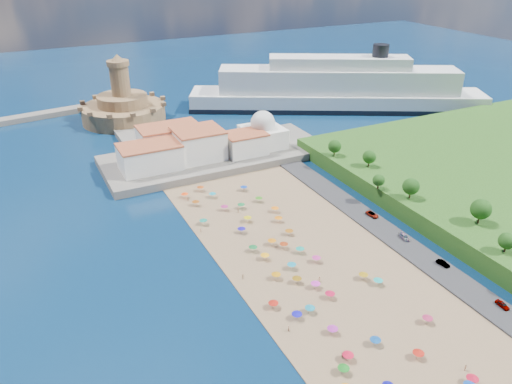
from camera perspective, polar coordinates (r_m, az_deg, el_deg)
ground at (r=141.37m, az=3.09°, el=-7.32°), size 700.00×700.00×0.00m
terrace at (r=202.88m, az=-4.54°, el=4.15°), size 90.00×36.00×3.00m
jetty at (r=228.23m, az=-13.07°, el=6.06°), size 18.00×70.00×2.40m
waterfront_buildings at (r=197.00m, az=-8.20°, el=5.25°), size 57.00×29.00×11.00m
domed_building at (r=206.21m, az=0.77°, el=6.84°), size 16.00×16.00×15.00m
fortress at (r=254.41m, az=-14.93°, el=9.29°), size 40.00×40.00×32.40m
cruise_ship at (r=267.48m, az=9.28°, el=11.38°), size 145.46×91.59×33.37m
beach_parasols at (r=131.74m, az=5.15°, el=-9.11°), size 33.19×115.08×2.20m
beachgoers at (r=142.15m, az=0.77°, el=-6.53°), size 30.24×97.35×1.80m
parked_cars at (r=150.89m, az=17.76°, el=-5.71°), size 2.55×53.63×1.27m
hillside_trees at (r=158.78m, az=20.22°, el=-0.85°), size 16.57×108.53×7.62m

